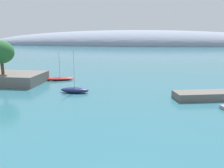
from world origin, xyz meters
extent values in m
cube|color=#66605B|center=(-29.35, 35.47, 1.24)|extent=(16.85, 10.09, 2.48)
cylinder|color=brown|center=(-29.27, 33.75, 3.83)|extent=(0.70, 0.70, 2.70)
ellipsoid|color=#28602D|center=(-29.27, 33.75, 7.67)|extent=(5.85, 5.85, 5.26)
ellipsoid|color=gray|center=(-4.95, 253.42, 0.00)|extent=(363.74, 89.71, 33.98)
ellipsoid|color=navy|center=(-10.64, 28.71, 0.53)|extent=(5.84, 2.13, 1.07)
cylinder|color=silver|center=(-10.64, 28.71, 4.70)|extent=(0.16, 0.16, 7.26)
cube|color=silver|center=(-10.38, 28.70, 1.42)|extent=(2.61, 0.14, 0.10)
ellipsoid|color=red|center=(-18.10, 40.65, 0.41)|extent=(7.43, 4.22, 0.82)
cylinder|color=silver|center=(-18.10, 40.65, 4.12)|extent=(0.18, 0.18, 6.60)
cube|color=silver|center=(-17.79, 40.75, 1.17)|extent=(3.08, 1.01, 0.10)
camera|label=1|loc=(2.47, -13.95, 11.47)|focal=35.85mm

